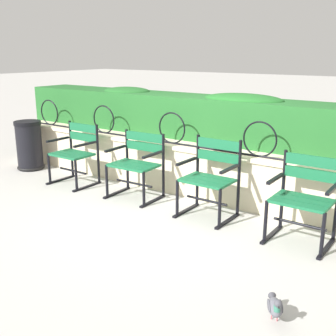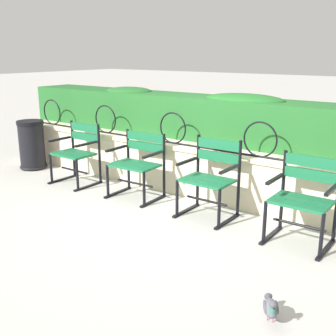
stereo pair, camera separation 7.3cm
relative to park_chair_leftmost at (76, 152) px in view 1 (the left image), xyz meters
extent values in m
plane|color=#B7B5AF|center=(1.76, -0.28, -0.46)|extent=(60.00, 60.00, 0.00)
cube|color=beige|center=(1.76, 0.56, -0.16)|extent=(7.25, 0.35, 0.62)
cube|color=beige|center=(1.76, 0.56, 0.18)|extent=(7.25, 0.41, 0.05)
cylinder|color=black|center=(1.76, 0.48, 0.21)|extent=(6.72, 0.02, 0.02)
torus|color=black|center=(-1.13, 0.48, 0.41)|extent=(0.42, 0.02, 0.42)
torus|color=black|center=(0.11, 0.48, 0.41)|extent=(0.42, 0.02, 0.42)
torus|color=black|center=(1.34, 0.48, 0.41)|extent=(0.42, 0.02, 0.42)
torus|color=black|center=(2.57, 0.48, 0.41)|extent=(0.42, 0.02, 0.42)
cube|color=#236028|center=(1.76, 1.08, 0.49)|extent=(7.11, 0.69, 0.58)
ellipsoid|color=#236227|center=(0.05, 1.08, 0.78)|extent=(0.78, 0.62, 0.13)
ellipsoid|color=#206024|center=(2.06, 1.08, 0.78)|extent=(1.10, 0.62, 0.15)
cube|color=#19663D|center=(0.00, -0.21, -0.02)|extent=(0.56, 0.13, 0.03)
cube|color=#19663D|center=(0.00, -0.08, -0.02)|extent=(0.56, 0.13, 0.03)
cube|color=#19663D|center=(0.00, 0.06, -0.02)|extent=(0.56, 0.13, 0.03)
cube|color=#19663D|center=(0.00, 0.16, 0.32)|extent=(0.56, 0.03, 0.11)
cube|color=#19663D|center=(0.00, 0.16, 0.19)|extent=(0.56, 0.03, 0.11)
cylinder|color=black|center=(0.28, 0.16, -0.03)|extent=(0.04, 0.04, 0.86)
cylinder|color=black|center=(0.28, -0.27, -0.24)|extent=(0.04, 0.04, 0.44)
cube|color=black|center=(0.28, -0.08, -0.45)|extent=(0.04, 0.52, 0.02)
cube|color=black|center=(0.28, -0.08, 0.16)|extent=(0.04, 0.40, 0.03)
cylinder|color=black|center=(-0.28, 0.16, -0.03)|extent=(0.04, 0.04, 0.86)
cylinder|color=black|center=(-0.28, -0.27, -0.24)|extent=(0.04, 0.04, 0.44)
cube|color=black|center=(-0.28, -0.08, -0.45)|extent=(0.04, 0.52, 0.02)
cube|color=black|center=(-0.28, -0.08, 0.16)|extent=(0.04, 0.40, 0.03)
cylinder|color=black|center=(0.00, -0.08, -0.27)|extent=(0.53, 0.03, 0.03)
cube|color=#19663D|center=(1.10, -0.15, -0.02)|extent=(0.60, 0.15, 0.03)
cube|color=#19663D|center=(1.09, -0.02, -0.02)|extent=(0.60, 0.15, 0.03)
cube|color=#19663D|center=(1.09, 0.12, -0.02)|extent=(0.60, 0.15, 0.03)
cube|color=#19663D|center=(1.08, 0.22, 0.30)|extent=(0.59, 0.06, 0.11)
cube|color=#19663D|center=(1.08, 0.22, 0.18)|extent=(0.59, 0.06, 0.11)
cylinder|color=black|center=(1.38, 0.24, -0.04)|extent=(0.04, 0.04, 0.84)
cylinder|color=black|center=(1.40, -0.19, -0.24)|extent=(0.04, 0.04, 0.44)
cube|color=black|center=(1.39, 0.00, -0.45)|extent=(0.06, 0.52, 0.02)
cube|color=black|center=(1.39, 0.00, 0.16)|extent=(0.05, 0.40, 0.03)
cylinder|color=black|center=(0.79, 0.21, -0.04)|extent=(0.04, 0.04, 0.84)
cylinder|color=black|center=(0.81, -0.22, -0.24)|extent=(0.04, 0.04, 0.44)
cube|color=black|center=(0.80, -0.03, -0.45)|extent=(0.06, 0.52, 0.02)
cube|color=black|center=(0.80, -0.03, 0.16)|extent=(0.05, 0.40, 0.03)
cylinder|color=black|center=(1.09, -0.02, -0.27)|extent=(0.56, 0.05, 0.03)
cube|color=#19663D|center=(2.19, -0.16, -0.02)|extent=(0.55, 0.13, 0.03)
cube|color=#19663D|center=(2.19, -0.03, -0.02)|extent=(0.55, 0.13, 0.03)
cube|color=#19663D|center=(2.19, 0.11, -0.02)|extent=(0.55, 0.13, 0.03)
cube|color=#19663D|center=(2.19, 0.21, 0.35)|extent=(0.55, 0.03, 0.11)
cube|color=#19663D|center=(2.19, 0.21, 0.20)|extent=(0.55, 0.03, 0.11)
cylinder|color=black|center=(2.47, 0.21, -0.02)|extent=(0.04, 0.04, 0.90)
cylinder|color=black|center=(2.47, -0.22, -0.24)|extent=(0.04, 0.04, 0.44)
cube|color=black|center=(2.47, -0.03, -0.45)|extent=(0.04, 0.52, 0.02)
cube|color=black|center=(2.47, -0.03, 0.16)|extent=(0.04, 0.40, 0.03)
cylinder|color=black|center=(1.91, 0.21, -0.02)|extent=(0.04, 0.04, 0.90)
cylinder|color=black|center=(1.91, -0.22, -0.24)|extent=(0.04, 0.04, 0.44)
cube|color=black|center=(1.91, -0.03, -0.45)|extent=(0.04, 0.52, 0.02)
cube|color=black|center=(1.91, -0.03, 0.16)|extent=(0.04, 0.40, 0.03)
cylinder|color=black|center=(2.19, -0.03, -0.27)|extent=(0.53, 0.03, 0.03)
cube|color=#19663D|center=(3.28, -0.21, -0.02)|extent=(0.55, 0.13, 0.03)
cube|color=#19663D|center=(3.28, -0.07, -0.02)|extent=(0.55, 0.13, 0.03)
cube|color=#19663D|center=(3.28, 0.06, -0.02)|extent=(0.55, 0.13, 0.03)
cube|color=#19663D|center=(3.28, 0.17, 0.33)|extent=(0.55, 0.03, 0.11)
cube|color=#19663D|center=(3.28, 0.17, 0.19)|extent=(0.55, 0.03, 0.11)
cylinder|color=black|center=(3.56, -0.26, -0.24)|extent=(0.04, 0.04, 0.44)
cube|color=black|center=(3.56, -0.07, -0.45)|extent=(0.04, 0.52, 0.02)
cube|color=black|center=(3.56, -0.07, 0.16)|extent=(0.04, 0.40, 0.03)
cylinder|color=black|center=(3.00, 0.17, -0.03)|extent=(0.04, 0.04, 0.87)
cylinder|color=black|center=(3.01, -0.26, -0.24)|extent=(0.04, 0.04, 0.44)
cube|color=black|center=(3.01, -0.07, -0.45)|extent=(0.04, 0.52, 0.02)
cube|color=black|center=(3.01, -0.07, 0.16)|extent=(0.04, 0.40, 0.03)
cylinder|color=black|center=(3.28, -0.07, -0.27)|extent=(0.53, 0.03, 0.03)
ellipsoid|color=#5B5B66|center=(3.58, -1.41, -0.36)|extent=(0.18, 0.21, 0.11)
cylinder|color=#2D6B56|center=(3.61, -1.47, -0.32)|extent=(0.07, 0.07, 0.06)
sphere|color=#494951|center=(3.62, -1.49, -0.27)|extent=(0.06, 0.06, 0.06)
cone|color=black|center=(3.64, -1.52, -0.27)|extent=(0.02, 0.03, 0.01)
cone|color=#404047|center=(3.52, -1.31, -0.36)|extent=(0.09, 0.10, 0.06)
ellipsoid|color=#4E4E56|center=(3.61, -1.38, -0.35)|extent=(0.09, 0.13, 0.07)
ellipsoid|color=#4E4E56|center=(3.54, -1.43, -0.35)|extent=(0.09, 0.13, 0.07)
cylinder|color=#C6515B|center=(3.60, -1.41, -0.44)|extent=(0.01, 0.01, 0.05)
cylinder|color=#C6515B|center=(3.56, -1.41, -0.44)|extent=(0.01, 0.01, 0.05)
cylinder|color=black|center=(-1.18, 0.08, -0.10)|extent=(0.40, 0.40, 0.72)
cylinder|color=black|center=(-1.18, 0.08, 0.29)|extent=(0.42, 0.42, 0.06)
torus|color=black|center=(-1.18, 0.08, -0.43)|extent=(0.44, 0.44, 0.04)
camera|label=1|loc=(4.47, -3.95, 1.38)|focal=44.78mm
camera|label=2|loc=(4.53, -3.90, 1.38)|focal=44.78mm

